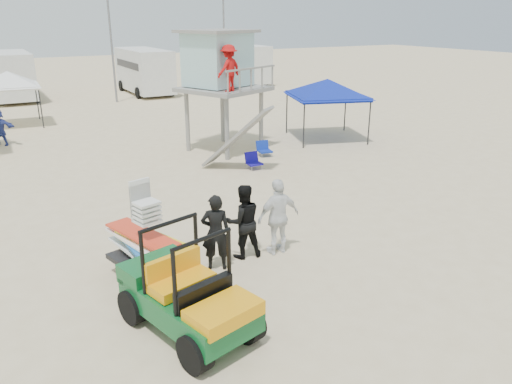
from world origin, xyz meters
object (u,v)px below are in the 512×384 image
surf_trailer (148,244)px  lifeguard_tower (220,64)px  utility_cart (187,287)px  canopy_blue (328,82)px  man_left (216,232)px

surf_trailer → lifeguard_tower: 11.92m
surf_trailer → utility_cart: bearing=-90.2°
utility_cart → canopy_blue: 16.39m
man_left → surf_trailer: bearing=14.1°
utility_cart → canopy_blue: bearing=44.2°
lifeguard_tower → canopy_blue: bearing=-6.5°
utility_cart → lifeguard_tower: lifeguard_tower is taller
surf_trailer → lifeguard_tower: size_ratio=0.48×
surf_trailer → lifeguard_tower: lifeguard_tower is taller
utility_cart → lifeguard_tower: (6.43, 11.97, 2.74)m
utility_cart → man_left: size_ratio=1.61×
canopy_blue → man_left: bearing=-137.4°
man_left → lifeguard_tower: (4.91, 9.93, 2.78)m
utility_cart → surf_trailer: (0.01, 2.34, -0.12)m
utility_cart → canopy_blue: (11.67, 11.37, 1.74)m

